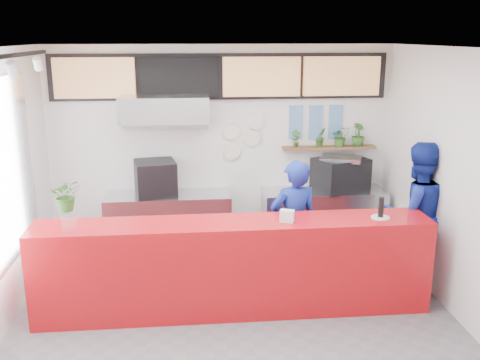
% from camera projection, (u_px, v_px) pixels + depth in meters
% --- Properties ---
extents(floor, '(5.00, 5.00, 0.00)m').
position_uv_depth(floor, '(237.00, 328.00, 5.90)').
color(floor, slate).
rests_on(floor, ground).
extents(ceiling, '(5.00, 5.00, 0.00)m').
position_uv_depth(ceiling, '(237.00, 48.00, 5.11)').
color(ceiling, silver).
extents(wall_back, '(5.00, 0.00, 5.00)m').
position_uv_depth(wall_back, '(222.00, 148.00, 7.90)').
color(wall_back, white).
rests_on(wall_back, ground).
extents(wall_right, '(0.00, 5.00, 5.00)m').
position_uv_depth(wall_right, '(468.00, 191.00, 5.74)').
color(wall_right, white).
rests_on(wall_right, ground).
extents(service_counter, '(4.50, 0.60, 1.10)m').
position_uv_depth(service_counter, '(234.00, 267.00, 6.14)').
color(service_counter, red).
rests_on(service_counter, ground).
extents(cream_band, '(5.00, 0.02, 0.80)m').
position_uv_depth(cream_band, '(221.00, 73.00, 7.60)').
color(cream_band, beige).
rests_on(cream_band, wall_back).
extents(prep_bench, '(1.80, 0.60, 0.90)m').
position_uv_depth(prep_bench, '(169.00, 224.00, 7.82)').
color(prep_bench, '#B2B5BA').
rests_on(prep_bench, ground).
extents(panini_oven, '(0.64, 0.64, 0.50)m').
position_uv_depth(panini_oven, '(155.00, 178.00, 7.62)').
color(panini_oven, black).
rests_on(panini_oven, prep_bench).
extents(extraction_hood, '(1.20, 0.70, 0.35)m').
position_uv_depth(extraction_hood, '(165.00, 108.00, 7.32)').
color(extraction_hood, '#B2B5BA').
rests_on(extraction_hood, ceiling).
extents(hood_lip, '(1.20, 0.69, 0.31)m').
position_uv_depth(hood_lip, '(165.00, 123.00, 7.37)').
color(hood_lip, '#B2B5BA').
rests_on(hood_lip, ceiling).
extents(right_bench, '(1.80, 0.60, 0.90)m').
position_uv_depth(right_bench, '(323.00, 219.00, 8.03)').
color(right_bench, '#B2B5BA').
rests_on(right_bench, ground).
extents(espresso_machine, '(0.88, 0.77, 0.47)m').
position_uv_depth(espresso_machine, '(340.00, 174.00, 7.87)').
color(espresso_machine, black).
rests_on(espresso_machine, right_bench).
extents(espresso_tray, '(0.69, 0.60, 0.05)m').
position_uv_depth(espresso_tray, '(341.00, 158.00, 7.81)').
color(espresso_tray, '#A6A8AD').
rests_on(espresso_tray, espresso_machine).
extents(herb_shelf, '(1.40, 0.18, 0.04)m').
position_uv_depth(herb_shelf, '(329.00, 148.00, 7.96)').
color(herb_shelf, brown).
rests_on(herb_shelf, wall_back).
extents(menu_board_far_left, '(1.10, 0.10, 0.55)m').
position_uv_depth(menu_board_far_left, '(95.00, 78.00, 7.35)').
color(menu_board_far_left, tan).
rests_on(menu_board_far_left, wall_back).
extents(menu_board_mid_left, '(1.10, 0.10, 0.55)m').
position_uv_depth(menu_board_mid_left, '(179.00, 77.00, 7.46)').
color(menu_board_mid_left, black).
rests_on(menu_board_mid_left, wall_back).
extents(menu_board_mid_right, '(1.10, 0.10, 0.55)m').
position_uv_depth(menu_board_mid_right, '(262.00, 77.00, 7.57)').
color(menu_board_mid_right, tan).
rests_on(menu_board_mid_right, wall_back).
extents(menu_board_far_right, '(1.10, 0.10, 0.55)m').
position_uv_depth(menu_board_far_right, '(341.00, 76.00, 7.67)').
color(menu_board_far_right, tan).
rests_on(menu_board_far_right, wall_back).
extents(soffit, '(4.80, 0.04, 0.65)m').
position_uv_depth(soffit, '(221.00, 77.00, 7.59)').
color(soffit, black).
rests_on(soffit, wall_back).
extents(track_rail, '(0.05, 2.40, 0.04)m').
position_uv_depth(track_rail, '(10.00, 56.00, 4.93)').
color(track_rail, black).
rests_on(track_rail, ceiling).
extents(dec_plate_a, '(0.24, 0.03, 0.24)m').
position_uv_depth(dec_plate_a, '(232.00, 132.00, 7.82)').
color(dec_plate_a, silver).
rests_on(dec_plate_a, wall_back).
extents(dec_plate_b, '(0.24, 0.03, 0.24)m').
position_uv_depth(dec_plate_b, '(252.00, 138.00, 7.88)').
color(dec_plate_b, silver).
rests_on(dec_plate_b, wall_back).
extents(dec_plate_c, '(0.24, 0.03, 0.24)m').
position_uv_depth(dec_plate_c, '(232.00, 152.00, 7.90)').
color(dec_plate_c, silver).
rests_on(dec_plate_c, wall_back).
extents(dec_plate_d, '(0.24, 0.03, 0.24)m').
position_uv_depth(dec_plate_d, '(255.00, 121.00, 7.82)').
color(dec_plate_d, silver).
rests_on(dec_plate_d, wall_back).
extents(photo_frame_a, '(0.20, 0.02, 0.25)m').
position_uv_depth(photo_frame_a, '(296.00, 114.00, 7.86)').
color(photo_frame_a, '#598CBF').
rests_on(photo_frame_a, wall_back).
extents(photo_frame_b, '(0.20, 0.02, 0.25)m').
position_uv_depth(photo_frame_b, '(316.00, 114.00, 7.88)').
color(photo_frame_b, '#598CBF').
rests_on(photo_frame_b, wall_back).
extents(photo_frame_c, '(0.20, 0.02, 0.25)m').
position_uv_depth(photo_frame_c, '(336.00, 113.00, 7.91)').
color(photo_frame_c, '#598CBF').
rests_on(photo_frame_c, wall_back).
extents(photo_frame_d, '(0.20, 0.02, 0.25)m').
position_uv_depth(photo_frame_d, '(295.00, 131.00, 7.92)').
color(photo_frame_d, '#598CBF').
rests_on(photo_frame_d, wall_back).
extents(photo_frame_e, '(0.20, 0.02, 0.25)m').
position_uv_depth(photo_frame_e, '(315.00, 130.00, 7.95)').
color(photo_frame_e, '#598CBF').
rests_on(photo_frame_e, wall_back).
extents(photo_frame_f, '(0.20, 0.02, 0.25)m').
position_uv_depth(photo_frame_f, '(335.00, 130.00, 7.98)').
color(photo_frame_f, '#598CBF').
rests_on(photo_frame_f, wall_back).
extents(staff_center, '(0.68, 0.51, 1.68)m').
position_uv_depth(staff_center, '(294.00, 226.00, 6.59)').
color(staff_center, navy).
rests_on(staff_center, ground).
extents(staff_right, '(0.94, 0.75, 1.87)m').
position_uv_depth(staff_right, '(415.00, 215.00, 6.72)').
color(staff_right, navy).
rests_on(staff_right, ground).
extents(herb_a, '(0.14, 0.09, 0.26)m').
position_uv_depth(herb_a, '(296.00, 138.00, 7.87)').
color(herb_a, '#2E5E21').
rests_on(herb_a, herb_shelf).
extents(herb_b, '(0.20, 0.18, 0.29)m').
position_uv_depth(herb_b, '(321.00, 137.00, 7.90)').
color(herb_b, '#2E5E21').
rests_on(herb_b, herb_shelf).
extents(herb_c, '(0.27, 0.24, 0.29)m').
position_uv_depth(herb_c, '(341.00, 136.00, 7.93)').
color(herb_c, '#2E5E21').
rests_on(herb_c, herb_shelf).
extents(herb_d, '(0.24, 0.23, 0.34)m').
position_uv_depth(herb_d, '(358.00, 135.00, 7.95)').
color(herb_d, '#2E5E21').
rests_on(herb_d, herb_shelf).
extents(glass_vase, '(0.21, 0.21, 0.20)m').
position_uv_depth(glass_vase, '(69.00, 221.00, 5.70)').
color(glass_vase, silver).
rests_on(glass_vase, service_counter).
extents(basil_vase, '(0.36, 0.33, 0.35)m').
position_uv_depth(basil_vase, '(66.00, 195.00, 5.63)').
color(basil_vase, '#2E5E21').
rests_on(basil_vase, glass_vase).
extents(napkin_holder, '(0.18, 0.14, 0.13)m').
position_uv_depth(napkin_holder, '(287.00, 216.00, 5.97)').
color(napkin_holder, silver).
rests_on(napkin_holder, service_counter).
extents(white_plate, '(0.25, 0.25, 0.02)m').
position_uv_depth(white_plate, '(380.00, 217.00, 6.10)').
color(white_plate, silver).
rests_on(white_plate, service_counter).
extents(pepper_mill, '(0.08, 0.08, 0.24)m').
position_uv_depth(pepper_mill, '(381.00, 207.00, 6.07)').
color(pepper_mill, black).
rests_on(pepper_mill, white_plate).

